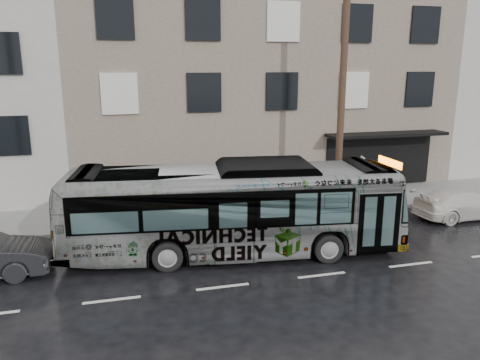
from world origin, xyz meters
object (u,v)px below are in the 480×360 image
object	(u,v)px
bus	(233,209)
white_sedan	(463,203)
utility_pole_front	(341,108)
sign_post	(360,182)

from	to	relation	value
bus	white_sedan	size ratio (longest dim) A/B	2.62
utility_pole_front	sign_post	distance (m)	3.48
sign_post	utility_pole_front	bearing A→B (deg)	180.00
sign_post	bus	world-z (taller)	bus
utility_pole_front	white_sedan	world-z (taller)	utility_pole_front
sign_post	bus	size ratio (longest dim) A/B	0.21
utility_pole_front	white_sedan	bearing A→B (deg)	-22.00
utility_pole_front	sign_post	bearing A→B (deg)	0.00
bus	white_sedan	bearing A→B (deg)	-75.37
sign_post	white_sedan	xyz separation A→B (m)	(3.88, -2.01, -0.71)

